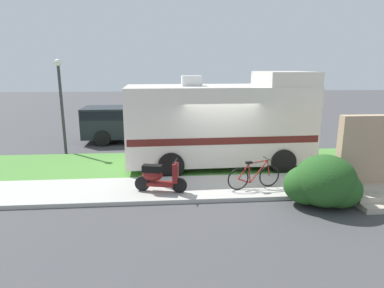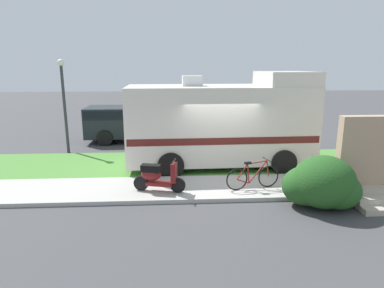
{
  "view_description": "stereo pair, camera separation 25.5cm",
  "coord_description": "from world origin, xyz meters",
  "px_view_note": "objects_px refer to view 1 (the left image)",
  "views": [
    {
      "loc": [
        -1.89,
        -10.61,
        3.7
      ],
      "look_at": [
        -0.97,
        0.3,
        1.1
      ],
      "focal_mm": 30.72,
      "sensor_mm": 36.0,
      "label": 1
    },
    {
      "loc": [
        -1.63,
        -10.63,
        3.7
      ],
      "look_at": [
        -0.97,
        0.3,
        1.1
      ],
      "focal_mm": 30.72,
      "sensor_mm": 36.0,
      "label": 2
    }
  ],
  "objects_px": {
    "bottle_green": "(359,184)",
    "scooter": "(159,177)",
    "bicycle": "(254,176)",
    "motorhome_rv": "(221,122)",
    "pickup_truck_near": "(126,123)",
    "street_lamp_post": "(61,97)"
  },
  "relations": [
    {
      "from": "motorhome_rv",
      "to": "street_lamp_post",
      "type": "bearing_deg",
      "value": 160.35
    },
    {
      "from": "scooter",
      "to": "pickup_truck_near",
      "type": "relative_size",
      "value": 0.29
    },
    {
      "from": "motorhome_rv",
      "to": "scooter",
      "type": "distance_m",
      "value": 3.81
    },
    {
      "from": "scooter",
      "to": "motorhome_rv",
      "type": "bearing_deg",
      "value": 50.88
    },
    {
      "from": "motorhome_rv",
      "to": "bicycle",
      "type": "distance_m",
      "value": 3.08
    },
    {
      "from": "bottle_green",
      "to": "scooter",
      "type": "bearing_deg",
      "value": 178.2
    },
    {
      "from": "bottle_green",
      "to": "street_lamp_post",
      "type": "bearing_deg",
      "value": 152.35
    },
    {
      "from": "bottle_green",
      "to": "bicycle",
      "type": "bearing_deg",
      "value": 175.97
    },
    {
      "from": "bicycle",
      "to": "scooter",
      "type": "bearing_deg",
      "value": -179.28
    },
    {
      "from": "scooter",
      "to": "bicycle",
      "type": "relative_size",
      "value": 0.92
    },
    {
      "from": "scooter",
      "to": "bicycle",
      "type": "height_order",
      "value": "scooter"
    },
    {
      "from": "motorhome_rv",
      "to": "bottle_green",
      "type": "relative_size",
      "value": 25.55
    },
    {
      "from": "motorhome_rv",
      "to": "pickup_truck_near",
      "type": "height_order",
      "value": "motorhome_rv"
    },
    {
      "from": "bicycle",
      "to": "bottle_green",
      "type": "height_order",
      "value": "bicycle"
    },
    {
      "from": "motorhome_rv",
      "to": "pickup_truck_near",
      "type": "relative_size",
      "value": 1.28
    },
    {
      "from": "pickup_truck_near",
      "to": "street_lamp_post",
      "type": "height_order",
      "value": "street_lamp_post"
    },
    {
      "from": "motorhome_rv",
      "to": "bicycle",
      "type": "xyz_separation_m",
      "value": [
        0.54,
        -2.79,
        -1.18
      ]
    },
    {
      "from": "pickup_truck_near",
      "to": "street_lamp_post",
      "type": "distance_m",
      "value": 3.57
    },
    {
      "from": "scooter",
      "to": "bicycle",
      "type": "distance_m",
      "value": 2.84
    },
    {
      "from": "motorhome_rv",
      "to": "scooter",
      "type": "relative_size",
      "value": 4.42
    },
    {
      "from": "pickup_truck_near",
      "to": "bottle_green",
      "type": "distance_m",
      "value": 10.8
    },
    {
      "from": "bicycle",
      "to": "motorhome_rv",
      "type": "bearing_deg",
      "value": 100.9
    }
  ]
}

